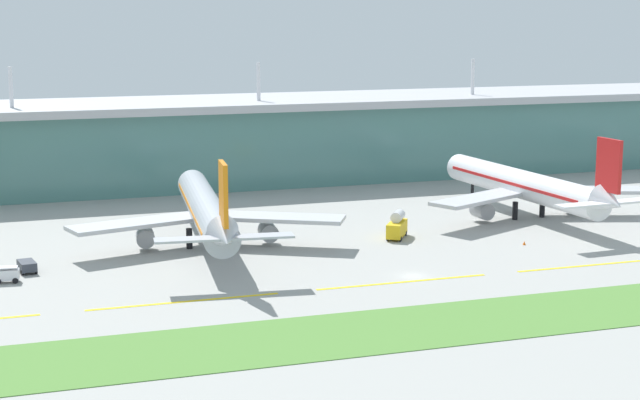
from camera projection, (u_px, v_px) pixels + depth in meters
name	position (u px, v px, depth m)	size (l,w,h in m)	color
ground_plane	(413.00, 276.00, 162.38)	(600.00, 600.00, 0.00)	#9E9E99
terminal_building	(253.00, 139.00, 250.83)	(288.00, 34.00, 29.10)	slate
airliner_near_middle	(206.00, 210.00, 182.02)	(48.47, 64.13, 18.90)	#ADB2BC
airliner_far_middle	(525.00, 186.00, 207.49)	(48.70, 61.22, 18.90)	white
taxiway_stripe_mid_west	(184.00, 302.00, 148.09)	(28.00, 0.70, 0.04)	yellow
taxiway_stripe_centre	(403.00, 282.00, 158.75)	(28.00, 0.70, 0.04)	yellow
taxiway_stripe_mid_east	(594.00, 265.00, 169.41)	(28.00, 0.70, 0.04)	yellow
grass_verge	(486.00, 319.00, 139.57)	(300.00, 18.00, 0.10)	#518438
fuel_truck	(397.00, 226.00, 189.18)	(6.19, 7.42, 4.95)	gold
pushback_tug	(27.00, 266.00, 164.44)	(3.07, 4.71, 1.85)	#333842
baggage_cart	(7.00, 275.00, 158.33)	(3.79, 2.37, 2.48)	silver
safety_cone_left_wingtip	(524.00, 243.00, 183.89)	(0.56, 0.56, 0.70)	orange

